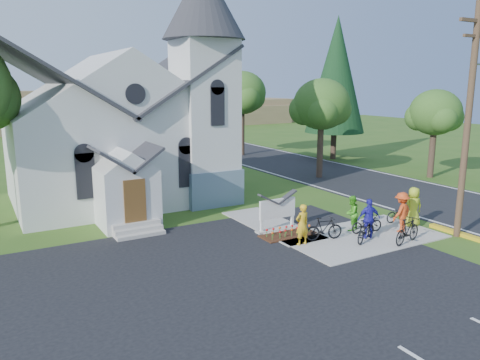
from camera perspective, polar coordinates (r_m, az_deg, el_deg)
ground at (r=20.27m, az=12.54°, el=-7.90°), size 120.00×120.00×0.00m
parking_lot at (r=15.01m, az=-2.82°, el=-14.85°), size 20.00×16.00×0.02m
road at (r=37.63m, az=8.49°, el=1.36°), size 8.00×90.00×0.02m
sidewalk at (r=21.59m, az=14.61°, el=-6.71°), size 7.00×4.00×0.05m
church at (r=27.56m, az=-14.03°, el=8.35°), size 12.35×12.00×13.00m
church_sign at (r=21.63m, az=4.58°, el=-3.55°), size 2.20×0.40×1.70m
flower_bed at (r=21.22m, az=5.92°, el=-6.68°), size 2.60×1.10×0.07m
utility_pole at (r=22.29m, az=26.18°, el=7.17°), size 3.45×0.28×10.00m
tree_road_near at (r=33.79m, az=9.92°, el=9.02°), size 4.00×4.00×7.05m
tree_road_mid at (r=43.92m, az=0.27°, el=10.54°), size 4.40×4.40×7.80m
tree_road_far at (r=36.09m, az=22.71°, el=7.55°), size 3.60×3.60×6.30m
conifer at (r=42.54m, az=11.66°, el=12.43°), size 5.20×5.20×12.40m
distant_hills at (r=72.34m, az=-16.87°, el=7.67°), size 61.00×10.00×5.60m
cyclist_0 at (r=19.77m, az=7.58°, el=-5.40°), size 0.65×0.44×1.75m
bike_0 at (r=20.87m, az=15.09°, el=-5.94°), size 1.90×1.32×0.95m
cyclist_1 at (r=22.11m, az=13.43°, el=-3.94°), size 0.96×0.86×1.63m
bike_1 at (r=20.58m, az=10.20°, el=-5.84°), size 1.78×0.87×1.03m
cyclist_2 at (r=21.20m, az=15.44°, el=-4.54°), size 1.11×0.72×1.76m
bike_2 at (r=22.04m, az=15.18°, el=-5.14°), size 1.67×0.77×0.85m
cyclist_3 at (r=22.52m, az=19.10°, el=-3.71°), size 1.30×0.90×1.84m
bike_3 at (r=21.07m, az=19.75°, el=-5.83°), size 1.93×0.92×1.12m
cyclist_4 at (r=23.60m, az=20.37°, el=-3.06°), size 1.04×0.81×1.88m
bike_4 at (r=24.18m, az=18.95°, el=-3.81°), size 1.75×0.73×0.90m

